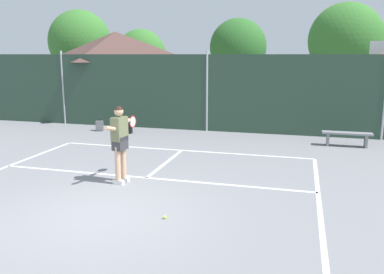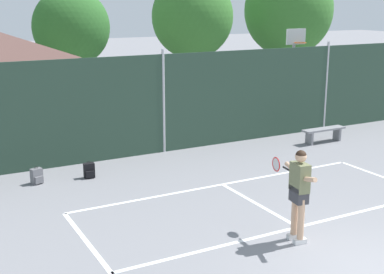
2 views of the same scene
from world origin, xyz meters
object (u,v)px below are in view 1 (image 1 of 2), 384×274
Objects in this scene: backpack_grey at (100,126)px; backpack_black at (128,128)px; tennis_player at (120,137)px; tennis_ball at (165,217)px; basketball_hoop at (380,73)px; courtside_bench at (347,136)px.

backpack_black is (1.34, -0.18, 0.00)m from backpack_grey.
tennis_player is 4.01× the size of backpack_grey.
basketball_hoop is at bearing 63.72° from tennis_ball.
backpack_grey reaches higher than tennis_ball.
basketball_hoop is 4.19m from courtside_bench.
tennis_ball is (-5.31, -10.75, -2.28)m from basketball_hoop.
basketball_hoop is 7.67× the size of backpack_black.
backpack_black is (-2.39, 5.67, -0.92)m from tennis_player.
basketball_hoop is 12.20m from tennis_ball.
basketball_hoop is at bearing 67.74° from courtside_bench.
tennis_player reaches higher than backpack_grey.
tennis_ball is at bearing -116.28° from basketball_hoop.
basketball_hoop reaches higher than backpack_grey.
basketball_hoop is at bearing 19.32° from backpack_black.
basketball_hoop reaches higher than backpack_black.
basketball_hoop reaches higher than courtside_bench.
basketball_hoop is 7.67× the size of backpack_grey.
backpack_black is (-9.42, -3.30, -2.12)m from basketball_hoop.
basketball_hoop is at bearing 51.93° from tennis_player.
backpack_black is 0.29× the size of courtside_bench.
basketball_hoop reaches higher than tennis_ball.
tennis_player is 28.10× the size of tennis_ball.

